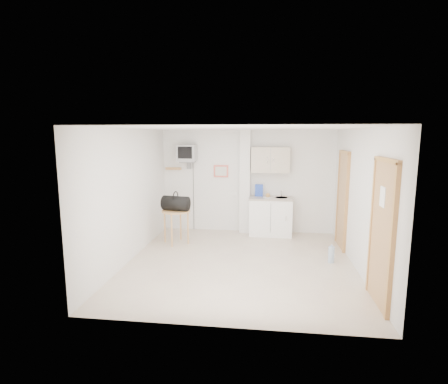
# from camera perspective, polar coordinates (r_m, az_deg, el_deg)

# --- Properties ---
(ground) EXTENTS (4.50, 4.50, 0.00)m
(ground) POSITION_cam_1_polar(r_m,az_deg,el_deg) (6.72, 2.59, -11.49)
(ground) COLOR beige
(ground) RESTS_ON ground
(room_envelope) EXTENTS (4.24, 4.54, 2.55)m
(room_envelope) POSITION_cam_1_polar(r_m,az_deg,el_deg) (6.41, 4.89, 1.69)
(room_envelope) COLOR white
(room_envelope) RESTS_ON ground
(kitchenette) EXTENTS (1.03, 0.58, 2.10)m
(kitchenette) POSITION_cam_1_polar(r_m,az_deg,el_deg) (8.42, 7.59, -1.59)
(kitchenette) COLOR white
(kitchenette) RESTS_ON ground
(crt_television) EXTENTS (0.44, 0.45, 2.15)m
(crt_television) POSITION_cam_1_polar(r_m,az_deg,el_deg) (8.52, -6.06, 6.25)
(crt_television) COLOR slate
(crt_television) RESTS_ON ground
(round_table) EXTENTS (0.63, 0.63, 0.75)m
(round_table) POSITION_cam_1_polar(r_m,az_deg,el_deg) (7.77, -7.84, -3.73)
(round_table) COLOR tan
(round_table) RESTS_ON ground
(duffel_bag) EXTENTS (0.63, 0.42, 0.43)m
(duffel_bag) POSITION_cam_1_polar(r_m,az_deg,el_deg) (7.70, -7.89, -1.81)
(duffel_bag) COLOR black
(duffel_bag) RESTS_ON round_table
(water_bottle) EXTENTS (0.11, 0.11, 0.34)m
(water_bottle) POSITION_cam_1_polar(r_m,az_deg,el_deg) (6.99, 17.11, -9.72)
(water_bottle) COLOR #97AFC8
(water_bottle) RESTS_ON ground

